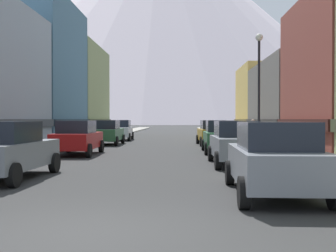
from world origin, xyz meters
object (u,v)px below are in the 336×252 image
object	(u,v)px
car_left_1	(78,138)
potted_plant_1	(312,150)
car_right_1	(237,143)
car_left_2	(107,132)
car_right_0	(274,159)
car_right_2	(222,136)
pedestrian_0	(253,133)
car_left_3	(120,130)
potted_plant_2	(305,146)
car_right_3	(212,133)
streetlamp_right	(259,75)
car_left_0	(7,150)

from	to	relation	value
car_left_1	potted_plant_1	bearing A→B (deg)	-20.51
car_right_1	car_left_2	bearing A→B (deg)	119.49
car_right_0	car_left_1	bearing A→B (deg)	123.28
car_right_2	pedestrian_0	bearing A→B (deg)	60.00
car_left_1	pedestrian_0	xyz separation A→B (m)	(10.05, 6.05, 0.03)
car_left_3	potted_plant_2	world-z (taller)	car_left_3
car_right_1	car_right_3	bearing A→B (deg)	89.99
potted_plant_1	streetlamp_right	distance (m)	4.86
car_left_0	car_left_1	size ratio (longest dim) A/B	1.01
car_right_2	pedestrian_0	world-z (taller)	pedestrian_0
car_left_3	car_right_1	xyz separation A→B (m)	(7.60, -20.28, 0.00)
potted_plant_2	car_right_0	bearing A→B (deg)	-110.62
car_left_2	potted_plant_2	bearing A→B (deg)	-47.73
car_left_2	car_right_2	size ratio (longest dim) A/B	1.00
car_right_2	car_left_1	bearing A→B (deg)	-166.65
potted_plant_1	streetlamp_right	world-z (taller)	streetlamp_right
car_right_3	streetlamp_right	world-z (taller)	streetlamp_right
car_right_0	streetlamp_right	size ratio (longest dim) A/B	0.76
car_right_1	car_right_3	world-z (taller)	same
car_left_2	car_right_3	bearing A→B (deg)	-1.38
car_right_1	streetlamp_right	world-z (taller)	streetlamp_right
streetlamp_right	car_right_2	bearing A→B (deg)	119.10
car_left_1	car_left_0	bearing A→B (deg)	-90.02
car_right_1	car_left_0	bearing A→B (deg)	-150.27
car_right_0	potted_plant_1	distance (m)	8.19
car_left_1	streetlamp_right	bearing A→B (deg)	-6.13
car_left_2	car_right_0	xyz separation A→B (m)	(7.60, -20.39, 0.00)
car_right_2	car_right_3	xyz separation A→B (m)	(0.00, 6.83, 0.00)
car_left_1	car_right_1	world-z (taller)	same
car_right_1	car_right_3	size ratio (longest dim) A/B	0.99
car_left_2	car_right_3	world-z (taller)	same
car_right_0	car_right_2	size ratio (longest dim) A/B	1.01
potted_plant_2	streetlamp_right	distance (m)	4.25
car_left_0	car_right_1	bearing A→B (deg)	29.73
car_left_0	streetlamp_right	distance (m)	12.53
car_left_0	car_right_1	xyz separation A→B (m)	(7.60, 4.34, 0.00)
car_left_2	car_right_3	distance (m)	7.60
car_left_2	streetlamp_right	bearing A→B (deg)	-46.95
car_right_0	car_right_2	distance (m)	13.38
car_right_0	car_right_3	size ratio (longest dim) A/B	1.00
potted_plant_2	car_right_1	bearing A→B (deg)	-154.01
car_right_0	potted_plant_2	distance (m)	9.09
car_left_3	potted_plant_1	bearing A→B (deg)	-61.25
car_left_3	car_right_2	xyz separation A→B (m)	(7.60, -13.85, 0.00)
car_right_0	potted_plant_1	bearing A→B (deg)	66.98
car_left_3	streetlamp_right	distance (m)	19.24
car_left_0	potted_plant_2	xyz separation A→B (m)	(10.80, 5.90, -0.22)
car_right_3	pedestrian_0	xyz separation A→B (m)	(2.45, -2.58, 0.03)
car_left_1	car_right_1	size ratio (longest dim) A/B	1.00
car_right_1	potted_plant_2	size ratio (longest dim) A/B	4.69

